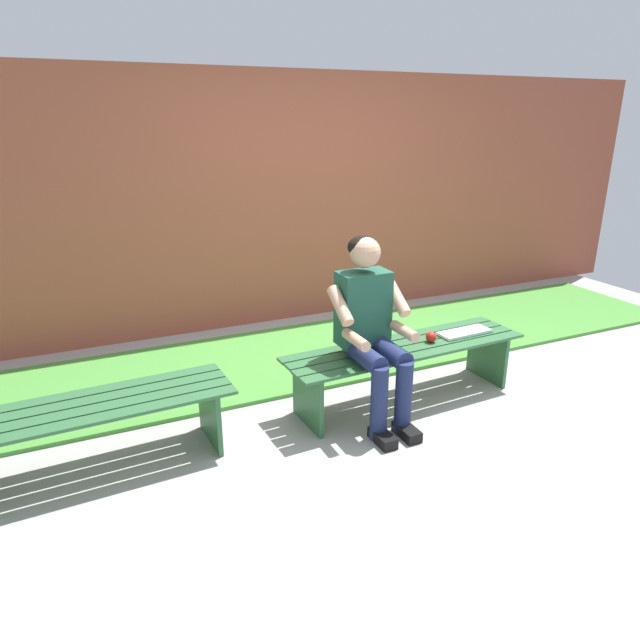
# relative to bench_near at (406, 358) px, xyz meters

# --- Properties ---
(ground_plane) EXTENTS (10.00, 7.00, 0.04)m
(ground_plane) POSITION_rel_bench_near_xyz_m (1.06, 1.00, -0.35)
(ground_plane) COLOR #9E9E99
(grass_strip) EXTENTS (9.00, 1.34, 0.03)m
(grass_strip) POSITION_rel_bench_near_xyz_m (1.06, -1.05, -0.32)
(grass_strip) COLOR #478C38
(grass_strip) RESTS_ON ground
(brick_wall) EXTENTS (9.50, 0.24, 2.36)m
(brick_wall) POSITION_rel_bench_near_xyz_m (0.50, -2.13, 0.85)
(brick_wall) COLOR #9E4C38
(brick_wall) RESTS_ON ground
(bench_near) EXTENTS (1.82, 0.54, 0.43)m
(bench_near) POSITION_rel_bench_near_xyz_m (0.00, 0.00, 0.00)
(bench_near) COLOR #2D6038
(bench_near) RESTS_ON ground
(bench_far) EXTENTS (1.66, 0.53, 0.43)m
(bench_far) POSITION_rel_bench_near_xyz_m (2.11, -0.00, -0.00)
(bench_far) COLOR #2D6038
(bench_far) RESTS_ON ground
(person_seated) EXTENTS (0.50, 0.69, 1.23)m
(person_seated) POSITION_rel_bench_near_xyz_m (0.35, 0.10, 0.34)
(person_seated) COLOR #1E513D
(person_seated) RESTS_ON ground
(apple) EXTENTS (0.08, 0.08, 0.08)m
(apple) POSITION_rel_bench_near_xyz_m (-0.19, 0.02, 0.14)
(apple) COLOR red
(apple) RESTS_ON bench_near
(book_open) EXTENTS (0.42, 0.18, 0.02)m
(book_open) POSITION_rel_bench_near_xyz_m (-0.51, -0.01, 0.11)
(book_open) COLOR white
(book_open) RESTS_ON bench_near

